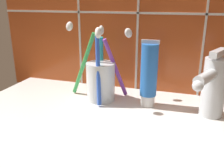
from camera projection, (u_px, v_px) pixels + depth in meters
sink_counter at (106, 124)px, 48.47cm from camera, size 60.96×38.98×2.00cm
toothbrush_cup at (100, 78)px, 56.40cm from camera, size 15.92×11.33×17.52cm
toothpaste_tube at (149, 74)px, 52.48cm from camera, size 3.73×3.55×14.31cm
sink_faucet at (213, 85)px, 47.59cm from camera, size 6.51×11.68×13.25cm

